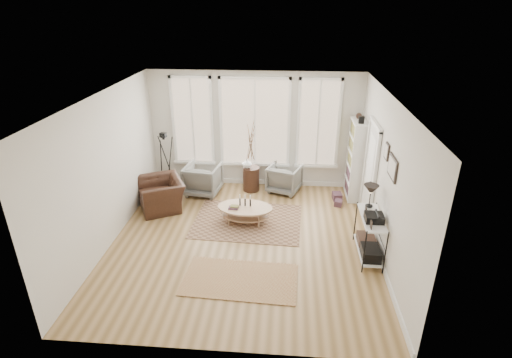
# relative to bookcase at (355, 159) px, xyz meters

# --- Properties ---
(room) EXTENTS (5.50, 5.54, 2.90)m
(room) POSITION_rel_bookcase_xyz_m (-2.42, -2.20, 0.47)
(room) COLOR #A58252
(room) RESTS_ON ground
(bay_window) EXTENTS (4.14, 0.12, 2.24)m
(bay_window) POSITION_rel_bookcase_xyz_m (-2.44, 0.49, 0.65)
(bay_window) COLOR #D7B18B
(bay_window) RESTS_ON ground
(door) EXTENTS (0.09, 1.06, 2.22)m
(door) POSITION_rel_bookcase_xyz_m (0.13, -1.08, 0.17)
(door) COLOR silver
(door) RESTS_ON ground
(bookcase) EXTENTS (0.31, 0.85, 2.06)m
(bookcase) POSITION_rel_bookcase_xyz_m (0.00, 0.00, 0.00)
(bookcase) COLOR white
(bookcase) RESTS_ON ground
(low_shelf) EXTENTS (0.38, 1.08, 1.30)m
(low_shelf) POSITION_rel_bookcase_xyz_m (-0.06, -2.52, -0.44)
(low_shelf) COLOR white
(low_shelf) RESTS_ON ground
(wall_art) EXTENTS (0.04, 0.88, 0.44)m
(wall_art) POSITION_rel_bookcase_xyz_m (0.14, -2.49, 0.92)
(wall_art) COLOR black
(wall_art) RESTS_ON ground
(rug_main) EXTENTS (2.37, 1.83, 0.01)m
(rug_main) POSITION_rel_bookcase_xyz_m (-2.44, -1.44, -0.95)
(rug_main) COLOR brown
(rug_main) RESTS_ON ground
(rug_runner) EXTENTS (2.01, 1.18, 0.01)m
(rug_runner) POSITION_rel_bookcase_xyz_m (-2.36, -3.44, -0.94)
(rug_runner) COLOR brown
(rug_runner) RESTS_ON ground
(coffee_table) EXTENTS (1.23, 0.84, 0.54)m
(coffee_table) POSITION_rel_bookcase_xyz_m (-2.49, -1.48, -0.66)
(coffee_table) COLOR tan
(coffee_table) RESTS_ON ground
(armchair_left) EXTENTS (0.92, 0.94, 0.76)m
(armchair_left) POSITION_rel_bookcase_xyz_m (-3.67, -0.16, -0.58)
(armchair_left) COLOR slate
(armchair_left) RESTS_ON ground
(armchair_right) EXTENTS (0.95, 0.96, 0.69)m
(armchair_right) POSITION_rel_bookcase_xyz_m (-1.67, 0.12, -0.61)
(armchair_right) COLOR slate
(armchair_right) RESTS_ON ground
(side_table) EXTENTS (0.41, 0.41, 1.74)m
(side_table) POSITION_rel_bookcase_xyz_m (-2.50, 0.11, -0.12)
(side_table) COLOR #351F15
(side_table) RESTS_ON ground
(vase) EXTENTS (0.30, 0.30, 0.24)m
(vase) POSITION_rel_bookcase_xyz_m (-2.60, 0.09, -0.22)
(vase) COLOR silver
(vase) RESTS_ON side_table
(accent_chair) EXTENTS (1.38, 1.32, 0.69)m
(accent_chair) POSITION_rel_bookcase_xyz_m (-4.47, -0.97, -0.61)
(accent_chair) COLOR #351F15
(accent_chair) RESTS_ON ground
(tripod_camera) EXTENTS (0.53, 0.53, 1.51)m
(tripod_camera) POSITION_rel_bookcase_xyz_m (-4.59, -0.06, -0.26)
(tripod_camera) COLOR black
(tripod_camera) RESTS_ON ground
(book_stack_near) EXTENTS (0.23, 0.28, 0.17)m
(book_stack_near) POSITION_rel_bookcase_xyz_m (-0.39, -0.24, -0.87)
(book_stack_near) COLOR maroon
(book_stack_near) RESTS_ON ground
(book_stack_far) EXTENTS (0.22, 0.25, 0.14)m
(book_stack_far) POSITION_rel_bookcase_xyz_m (-0.39, -0.56, -0.89)
(book_stack_far) COLOR maroon
(book_stack_far) RESTS_ON ground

